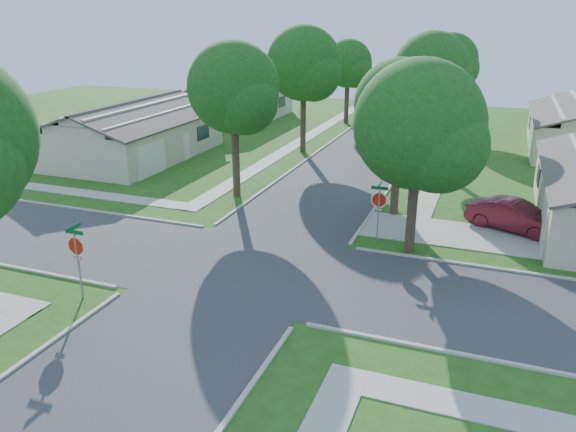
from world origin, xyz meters
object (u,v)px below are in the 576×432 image
Objects in this scene: tree_e_near at (402,110)px; car_driveway at (515,216)px; stop_sign_ne at (379,202)px; car_curb_east at (397,130)px; tree_e_far at (450,64)px; stop_sign_sw at (76,249)px; tree_w_mid at (304,67)px; house_nw_far at (234,104)px; car_curb_west at (370,115)px; house_nw_near at (135,137)px; tree_w_far at (348,66)px; tree_w_near at (235,92)px; tree_e_mid at (432,75)px; tree_ne_corner at (420,131)px.

tree_e_near is 1.78× the size of car_driveway.
car_curb_east is at bearing 98.16° from stop_sign_ne.
stop_sign_sw is at bearing -103.73° from tree_e_far.
tree_e_far is 16.05m from tree_w_mid.
tree_e_near reaches higher than car_curb_east.
house_nw_far is 3.12× the size of car_curb_west.
stop_sign_ne reaches higher than car_curb_west.
tree_e_far reaches higher than house_nw_near.
car_curb_west is at bearing 105.56° from tree_e_near.
house_nw_far is (-11.34, -2.01, -3.99)m from tree_w_far.
tree_e_near is at bearing -0.00° from tree_w_near.
tree_e_mid reaches higher than tree_e_far.
car_driveway is at bearing -69.28° from car_curb_east.
house_nw_near is at bearing 55.10° from car_curb_west.
car_curb_west is at bearing 115.49° from car_curb_east.
stop_sign_ne is (9.40, 9.40, 0.00)m from stop_sign_sw.
car_curb_west is at bearing 106.02° from tree_ne_corner.
tree_w_near is (-9.40, 0.00, 0.47)m from tree_e_near.
tree_e_mid is (0.06, 16.31, 4.22)m from stop_sign_ne.
tree_e_far is 9.42m from tree_w_far.
tree_w_far is at bearing 59.18° from house_nw_near.
car_curb_east is at bearing 80.10° from stop_sign_sw.
car_driveway is (6.03, -12.31, -5.49)m from tree_e_mid.
tree_ne_corner is (1.61, -4.80, -0.05)m from tree_e_near.
house_nw_far is (0.00, 17.00, 0.00)m from house_nw_near.
house_nw_near is at bearing 152.17° from tree_w_near.
tree_e_near is 9.41m from tree_w_near.
stop_sign_sw is 0.22× the size of house_nw_far.
tree_w_near is at bearing -110.60° from tree_e_far.
tree_e_near is 2.18× the size of car_curb_east.
tree_w_far is (0.05, 38.71, 3.48)m from stop_sign_sw.
tree_e_far is at bearing 89.90° from stop_sign_ne.
tree_e_far is 1.09× the size of tree_w_far.
tree_w_near is (-9.34, 4.31, 4.08)m from stop_sign_ne.
house_nw_far is 17.46m from car_curb_east.
tree_w_mid is at bearing -125.85° from tree_e_far.
tree_e_near reaches higher than tree_w_far.
tree_ne_corner reaches higher than stop_sign_ne.
tree_w_mid is 0.70× the size of house_nw_near.
house_nw_near is (-20.75, -6.01, -4.74)m from tree_e_mid.
house_nw_near is at bearing -120.82° from tree_w_far.
tree_w_far is (-9.40, -0.00, -0.47)m from tree_e_far.
car_driveway is at bearing -41.02° from house_nw_far.
stop_sign_sw is 34.33m from car_curb_east.
stop_sign_ne is at bearing -60.20° from tree_w_mid.
car_curb_east is (17.19, -2.90, -0.87)m from house_nw_far.
house_nw_far reaches higher than stop_sign_ne.
tree_e_mid is at bearing 114.05° from car_curb_west.
tree_w_far reaches higher than car_curb_east.
tree_w_near is (-9.40, -12.00, -0.14)m from tree_e_mid.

